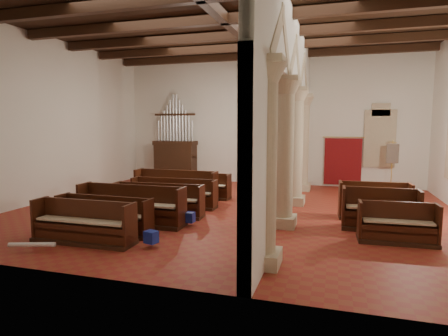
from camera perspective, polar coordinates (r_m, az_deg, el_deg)
floor at (r=12.41m, az=1.45°, el=-6.45°), size 14.00×14.00×0.00m
ceiling at (r=12.50m, az=1.54°, el=21.42°), size 14.00×14.00×0.00m
wall_back at (r=17.95m, az=6.53°, el=7.20°), size 14.00×0.02×6.00m
wall_front at (r=6.49m, az=-12.59°, el=8.16°), size 14.00×0.02×6.00m
wall_left at (r=15.47m, az=-24.61°, el=6.74°), size 0.02×12.00×6.00m
ceiling_beams at (r=12.46m, az=1.54°, el=20.62°), size 13.80×11.80×0.30m
arcade at (r=11.77m, az=10.13°, el=10.20°), size 0.90×11.90×6.00m
window_back at (r=17.76m, az=22.62°, el=4.16°), size 1.00×0.03×2.20m
pipe_organ at (r=18.85m, az=-7.41°, el=2.20°), size 2.10×0.85×4.40m
lectern at (r=18.59m, az=-5.03°, el=-0.27°), size 0.69×0.74×1.41m
dossal_curtain at (r=17.67m, az=17.65°, el=0.98°), size 1.80×0.07×2.17m
processional_banner at (r=16.64m, az=24.14°, el=-0.99°), size 0.49×0.62×2.19m
hymnal_box_a at (r=8.89m, az=-11.05°, el=-10.28°), size 0.33×0.30×0.28m
hymnal_box_b at (r=10.55m, az=-5.33°, el=-7.47°), size 0.30×0.25×0.29m
hymnal_box_c at (r=12.49m, az=3.04°, el=-5.24°), size 0.33×0.29×0.29m
tube_heater_a at (r=9.48m, az=-27.22°, el=-10.35°), size 1.00×0.41×0.10m
tube_heater_b at (r=10.87m, az=-20.52°, el=-7.91°), size 1.04×0.16×0.10m
nave_pew_0 at (r=9.64m, az=-20.60°, el=-8.68°), size 2.57×0.69×1.01m
nave_pew_1 at (r=10.33m, az=-17.84°, el=-7.68°), size 2.68×0.70×0.95m
nave_pew_2 at (r=10.98m, az=-13.99°, el=-6.43°), size 3.17×0.74×1.10m
nave_pew_3 at (r=11.81m, az=-10.03°, el=-5.60°), size 2.91×0.80×1.00m
nave_pew_4 at (r=12.99m, az=-7.66°, el=-4.48°), size 3.01×0.67×0.97m
nave_pew_5 at (r=14.01m, az=-7.38°, el=-3.44°), size 3.14×0.78×1.13m
nave_pew_6 at (r=14.52m, az=-4.45°, el=-3.27°), size 2.83×0.75×0.96m
aisle_pew_0 at (r=9.93m, az=24.87°, el=-8.47°), size 1.80×0.71×0.97m
aisle_pew_1 at (r=10.90m, az=22.65°, el=-6.76°), size 1.95×0.75×1.12m
aisle_pew_2 at (r=12.09m, az=21.90°, el=-5.49°), size 2.07×0.85×1.10m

